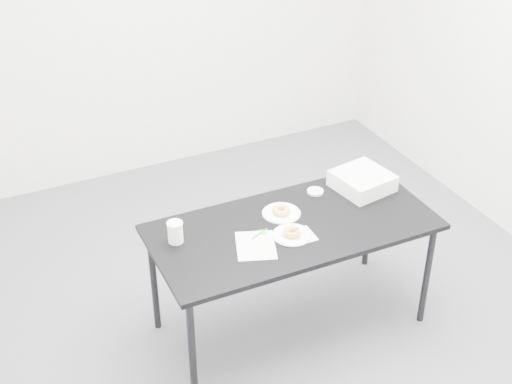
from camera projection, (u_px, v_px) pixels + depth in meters
name	position (u px, v px, depth m)	size (l,w,h in m)	color
floor	(252.00, 315.00, 4.29)	(4.00, 4.00, 0.00)	#535358
wall_back	(132.00, 3.00, 5.10)	(4.00, 0.02, 2.70)	white
table	(293.00, 233.00, 3.89)	(1.56, 0.74, 0.71)	black
scorecard	(256.00, 245.00, 3.70)	(0.20, 0.26, 0.00)	white
logo_patch	(262.00, 232.00, 3.79)	(0.04, 0.04, 0.00)	green
pen	(260.00, 234.00, 3.78)	(0.01, 0.01, 0.12)	#0C8643
napkin	(300.00, 236.00, 3.77)	(0.15, 0.15, 0.00)	white
plate_near	(292.00, 235.00, 3.77)	(0.21, 0.21, 0.01)	white
donut_near	(292.00, 232.00, 3.76)	(0.10, 0.10, 0.03)	gold
plate_far	(281.00, 213.00, 3.95)	(0.21, 0.21, 0.01)	white
donut_far	(281.00, 210.00, 3.94)	(0.10, 0.10, 0.03)	gold
coffee_cup	(175.00, 232.00, 3.70)	(0.08, 0.08, 0.12)	white
cup_lid	(315.00, 191.00, 4.14)	(0.10, 0.10, 0.01)	white
bakery_box	(362.00, 181.00, 4.15)	(0.30, 0.30, 0.10)	white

